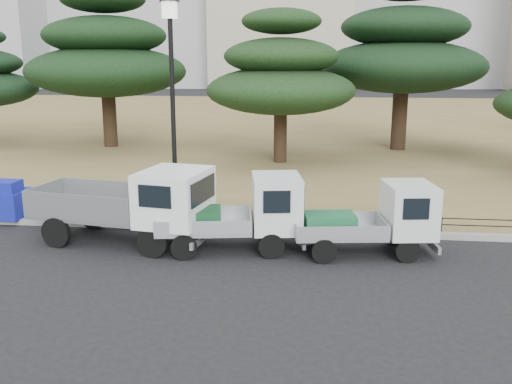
# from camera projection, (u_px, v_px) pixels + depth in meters

# --- Properties ---
(ground) EXTENTS (220.00, 220.00, 0.00)m
(ground) POSITION_uv_depth(u_px,v_px,m) (246.00, 265.00, 13.48)
(ground) COLOR black
(lawn) EXTENTS (120.00, 56.00, 0.15)m
(lawn) POSITION_uv_depth(u_px,v_px,m) (300.00, 122.00, 43.06)
(lawn) COLOR olive
(lawn) RESTS_ON ground
(curb) EXTENTS (120.00, 0.25, 0.16)m
(curb) POSITION_uv_depth(u_px,v_px,m) (258.00, 229.00, 15.98)
(curb) COLOR gray
(curb) RESTS_ON ground
(truck_large) EXTENTS (4.88, 2.57, 2.03)m
(truck_large) POSITION_uv_depth(u_px,v_px,m) (131.00, 202.00, 14.80)
(truck_large) COLOR black
(truck_large) RESTS_ON ground
(truck_kei_front) EXTENTS (3.79, 2.07, 1.90)m
(truck_kei_front) POSITION_uv_depth(u_px,v_px,m) (241.00, 214.00, 14.35)
(truck_kei_front) COLOR black
(truck_kei_front) RESTS_ON ground
(truck_kei_rear) EXTENTS (3.57, 1.90, 1.78)m
(truck_kei_rear) POSITION_uv_depth(u_px,v_px,m) (374.00, 219.00, 14.05)
(truck_kei_rear) COLOR black
(truck_kei_rear) RESTS_ON ground
(street_lamp) EXTENTS (0.57, 0.57, 6.36)m
(street_lamp) POSITION_uv_depth(u_px,v_px,m) (172.00, 70.00, 15.55)
(street_lamp) COLOR black
(street_lamp) RESTS_ON lawn
(pipe_fence) EXTENTS (38.00, 0.04, 0.40)m
(pipe_fence) POSITION_uv_depth(u_px,v_px,m) (259.00, 216.00, 16.04)
(pipe_fence) COLOR black
(pipe_fence) RESTS_ON lawn
(tarp_pile) EXTENTS (1.70, 1.27, 1.11)m
(tarp_pile) POSITION_uv_depth(u_px,v_px,m) (1.00, 201.00, 17.03)
(tarp_pile) COLOR #161FAD
(tarp_pile) RESTS_ON lawn
(pine_west_near) EXTENTS (8.27, 8.27, 8.26)m
(pine_west_near) POSITION_uv_depth(u_px,v_px,m) (106.00, 55.00, 29.60)
(pine_west_near) COLOR black
(pine_west_near) RESTS_ON lawn
(pine_center_left) EXTENTS (6.63, 6.63, 6.74)m
(pine_center_left) POSITION_uv_depth(u_px,v_px,m) (281.00, 75.00, 25.17)
(pine_center_left) COLOR black
(pine_center_left) RESTS_ON lawn
(pine_center_right) EXTENTS (8.26, 8.26, 8.76)m
(pine_center_right) POSITION_uv_depth(u_px,v_px,m) (403.00, 49.00, 28.56)
(pine_center_right) COLOR black
(pine_center_right) RESTS_ON lawn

